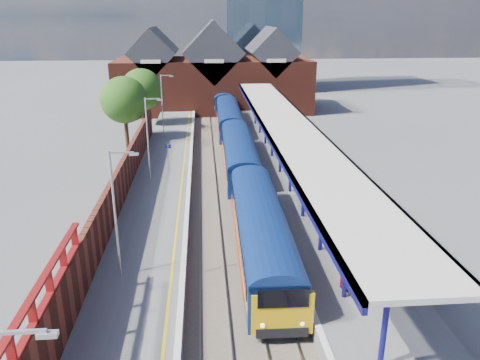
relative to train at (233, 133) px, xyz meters
The scene contains 22 objects.
ground 4.41m from the train, 112.75° to the right, with size 240.00×240.00×0.00m, color #5B5B5E.
ballast_bed 13.80m from the train, 96.28° to the right, with size 6.00×76.00×0.06m, color #473D33.
rails 13.79m from the train, 96.28° to the right, with size 4.51×76.00×0.14m.
left_platform 15.34m from the train, 117.28° to the right, with size 5.00×76.00×1.00m, color #565659.
right_platform 14.38m from the train, 71.62° to the right, with size 6.00×76.00×1.00m, color #565659.
coping_left 14.38m from the train, 108.90° to the right, with size 0.30×76.00×0.05m, color silver.
coping_right 13.71m from the train, 83.03° to the right, with size 0.30×76.00×0.05m, color silver.
yellow_line 14.58m from the train, 111.14° to the right, with size 0.14×76.00×0.01m, color yellow.
train is the anchor object (origin of this frame).
canopy 12.67m from the train, 71.04° to the right, with size 4.50×52.00×4.48m.
lamp_post_b 28.80m from the train, 105.91° to the right, with size 1.48×0.18×7.00m.
lamp_post_c 14.27m from the train, 124.19° to the right, with size 1.48×0.18×7.00m.
lamp_post_d 9.47m from the train, 150.53° to the left, with size 1.48×0.18×7.00m.
platform_sign 11.57m from the train, 124.18° to the right, with size 0.55×0.08×2.50m.
brick_wall 22.20m from the train, 115.60° to the right, with size 0.35×50.00×3.86m.
station_building 24.71m from the train, 93.50° to the left, with size 30.00×12.12×13.78m.
tree_near 12.50m from the train, 168.80° to the left, with size 5.20×5.20×8.10m.
tree_far 15.33m from the train, 136.35° to the left, with size 5.20×5.20×8.10m.
parked_car_red 30.70m from the train, 79.93° to the right, with size 1.52×3.79×1.29m, color maroon.
parked_car_silver 29.97m from the train, 76.49° to the right, with size 1.54×4.42×1.46m, color #A1A2A6.
parked_car_dark 28.86m from the train, 76.45° to the right, with size 1.77×4.35×1.26m, color black.
parked_car_blue 11.26m from the train, 57.50° to the right, with size 2.19×4.75×1.32m, color navy.
Camera 1 is at (-1.82, -16.72, 14.30)m, focal length 35.00 mm.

